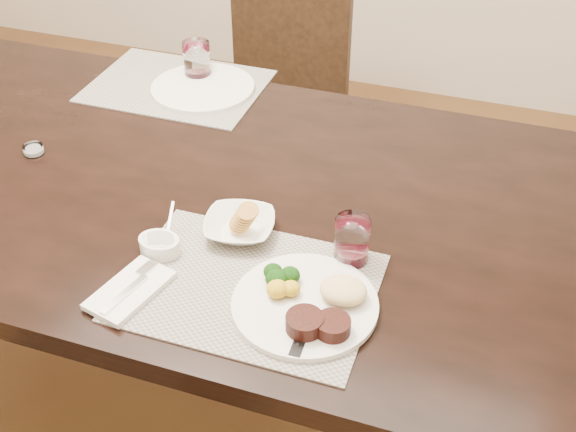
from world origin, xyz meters
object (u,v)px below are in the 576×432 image
(far_plate, at_px, (203,88))
(chair_far, at_px, (281,86))
(cracker_bowl, at_px, (240,226))
(steak_knife, at_px, (307,325))
(dinner_plate, at_px, (311,303))
(wine_glass_near, at_px, (352,242))

(far_plate, bearing_deg, chair_far, 86.58)
(chair_far, xyz_separation_m, cracker_bowl, (0.29, -1.07, 0.27))
(steak_knife, bearing_deg, chair_far, 109.05)
(steak_knife, xyz_separation_m, far_plate, (-0.53, 0.74, 0.00))
(dinner_plate, height_order, steak_knife, dinner_plate)
(dinner_plate, bearing_deg, wine_glass_near, 83.73)
(steak_knife, bearing_deg, cracker_bowl, 133.37)
(cracker_bowl, bearing_deg, wine_glass_near, -0.58)
(chair_far, distance_m, wine_glass_near, 1.23)
(chair_far, relative_size, far_plate, 3.25)
(dinner_plate, xyz_separation_m, wine_glass_near, (0.03, 0.16, 0.03))
(chair_far, bearing_deg, dinner_plate, -68.36)
(dinner_plate, xyz_separation_m, cracker_bowl, (-0.20, 0.16, 0.00))
(dinner_plate, relative_size, far_plate, 0.96)
(wine_glass_near, bearing_deg, dinner_plate, -101.55)
(dinner_plate, bearing_deg, cracker_bowl, 146.80)
(wine_glass_near, bearing_deg, far_plate, 135.89)
(cracker_bowl, xyz_separation_m, wine_glass_near, (0.23, -0.00, 0.02))
(dinner_plate, xyz_separation_m, far_plate, (-0.52, 0.69, -0.01))
(wine_glass_near, distance_m, far_plate, 0.77)
(steak_knife, distance_m, cracker_bowl, 0.29)
(chair_far, bearing_deg, cracker_bowl, -74.95)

